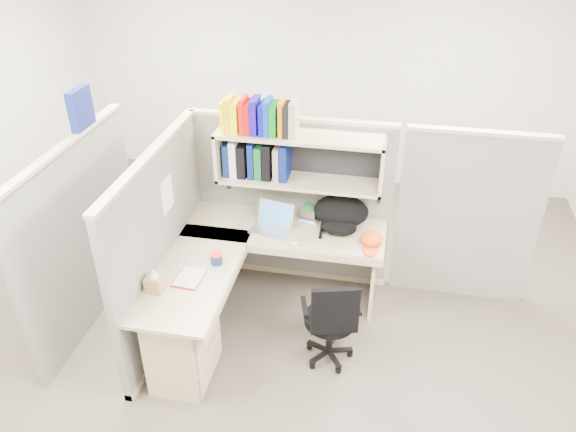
% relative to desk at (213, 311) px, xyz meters
% --- Properties ---
extents(ground, '(6.00, 6.00, 0.00)m').
position_rel_desk_xyz_m(ground, '(0.41, 0.29, -0.44)').
color(ground, '#38322B').
rests_on(ground, ground).
extents(room_shell, '(6.00, 6.00, 6.00)m').
position_rel_desk_xyz_m(room_shell, '(0.41, 0.29, 1.18)').
color(room_shell, '#BBB8A9').
rests_on(room_shell, ground).
extents(cubicle, '(3.79, 1.84, 1.95)m').
position_rel_desk_xyz_m(cubicle, '(0.04, 0.74, 0.47)').
color(cubicle, slate).
rests_on(cubicle, ground).
extents(desk, '(1.74, 1.75, 0.73)m').
position_rel_desk_xyz_m(desk, '(0.00, 0.00, 0.00)').
color(desk, tan).
rests_on(desk, ground).
extents(laptop, '(0.39, 0.39, 0.24)m').
position_rel_desk_xyz_m(laptop, '(0.30, 0.78, 0.41)').
color(laptop, silver).
rests_on(laptop, desk).
extents(backpack, '(0.55, 0.47, 0.28)m').
position_rel_desk_xyz_m(backpack, '(0.88, 0.94, 0.43)').
color(backpack, black).
rests_on(backpack, desk).
extents(orange_cap, '(0.19, 0.22, 0.10)m').
position_rel_desk_xyz_m(orange_cap, '(1.16, 0.75, 0.34)').
color(orange_cap, '#D64812').
rests_on(orange_cap, desk).
extents(snack_canister, '(0.10, 0.10, 0.10)m').
position_rel_desk_xyz_m(snack_canister, '(-0.02, 0.24, 0.34)').
color(snack_canister, navy).
rests_on(snack_canister, desk).
extents(tissue_box, '(0.12, 0.12, 0.19)m').
position_rel_desk_xyz_m(tissue_box, '(-0.37, -0.17, 0.39)').
color(tissue_box, tan).
rests_on(tissue_box, desk).
extents(mouse, '(0.10, 0.08, 0.03)m').
position_rel_desk_xyz_m(mouse, '(0.53, 0.61, 0.31)').
color(mouse, '#8EAFC9').
rests_on(mouse, desk).
extents(paper_cup, '(0.08, 0.08, 0.10)m').
position_rel_desk_xyz_m(paper_cup, '(0.41, 1.00, 0.34)').
color(paper_cup, white).
rests_on(paper_cup, desk).
extents(book_stack, '(0.20, 0.25, 0.11)m').
position_rel_desk_xyz_m(book_stack, '(0.60, 1.08, 0.34)').
color(book_stack, gray).
rests_on(book_stack, desk).
extents(loose_paper, '(0.20, 0.26, 0.00)m').
position_rel_desk_xyz_m(loose_paper, '(-0.17, 0.03, 0.29)').
color(loose_paper, silver).
rests_on(loose_paper, desk).
extents(task_chair, '(0.49, 0.45, 0.86)m').
position_rel_desk_xyz_m(task_chair, '(0.92, 0.08, -0.14)').
color(task_chair, black).
rests_on(task_chair, ground).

